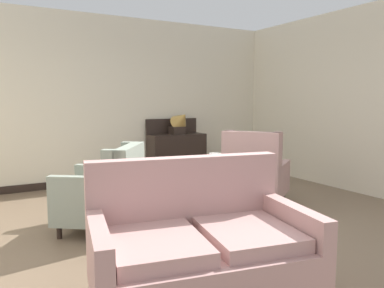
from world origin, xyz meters
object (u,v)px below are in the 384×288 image
at_px(sideboard, 176,153).
at_px(coffee_table, 210,193).
at_px(side_table, 240,174).
at_px(armchair_beside_settee, 255,175).
at_px(porcelain_vase, 215,171).
at_px(gramophone, 181,121).
at_px(armchair_near_sideboard, 106,193).
at_px(settee, 199,247).

bearing_deg(sideboard, coffee_table, -109.59).
bearing_deg(side_table, armchair_beside_settee, -65.37).
distance_m(coffee_table, sideboard, 2.92).
bearing_deg(armchair_beside_settee, coffee_table, 80.40).
bearing_deg(porcelain_vase, gramophone, 69.93).
height_order(side_table, sideboard, sideboard).
xyz_separation_m(armchair_near_sideboard, side_table, (1.99, 0.18, 0.00)).
height_order(armchair_beside_settee, gramophone, gramophone).
height_order(coffee_table, gramophone, gramophone).
bearing_deg(armchair_near_sideboard, sideboard, 172.64).
bearing_deg(coffee_table, gramophone, 68.90).
height_order(settee, armchair_beside_settee, armchair_beside_settee).
bearing_deg(coffee_table, porcelain_vase, -49.33).
height_order(armchair_near_sideboard, gramophone, gramophone).
distance_m(armchair_near_sideboard, sideboard, 2.93).
bearing_deg(coffee_table, side_table, 37.91).
bearing_deg(side_table, gramophone, 88.76).
bearing_deg(sideboard, armchair_near_sideboard, -132.58).
bearing_deg(armchair_near_sideboard, side_table, 130.25).
relative_size(side_table, gramophone, 1.39).
relative_size(porcelain_vase, side_table, 0.53).
bearing_deg(settee, coffee_table, 65.91).
relative_size(porcelain_vase, armchair_near_sideboard, 0.32).
bearing_deg(sideboard, gramophone, -62.13).
xyz_separation_m(side_table, sideboard, (-0.01, 1.98, 0.06)).
relative_size(side_table, sideboard, 0.63).
height_order(coffee_table, armchair_beside_settee, armchair_beside_settee).
bearing_deg(porcelain_vase, side_table, 40.61).
relative_size(settee, gramophone, 3.33).
bearing_deg(armchair_beside_settee, porcelain_vase, 83.12).
relative_size(armchair_near_sideboard, gramophone, 2.29).
distance_m(armchair_beside_settee, sideboard, 2.20).
distance_m(porcelain_vase, armchair_beside_settee, 1.23).
bearing_deg(armchair_beside_settee, gramophone, -34.72).
relative_size(armchair_beside_settee, gramophone, 2.29).
xyz_separation_m(porcelain_vase, gramophone, (0.99, 2.70, 0.40)).
relative_size(coffee_table, armchair_beside_settee, 0.82).
bearing_deg(gramophone, porcelain_vase, -110.07).
distance_m(porcelain_vase, armchair_near_sideboard, 1.25).
distance_m(porcelain_vase, sideboard, 2.95).
bearing_deg(settee, sideboard, 75.85).
bearing_deg(side_table, sideboard, 90.20).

